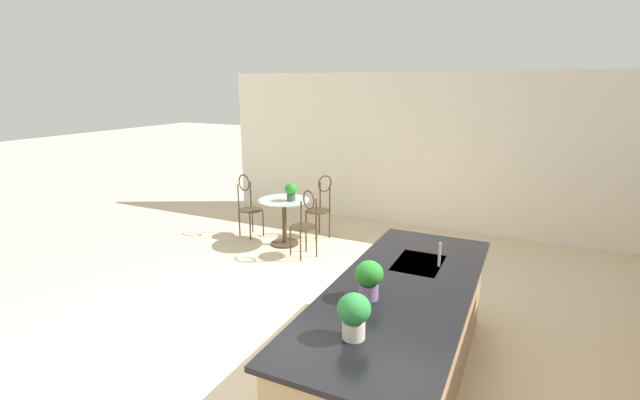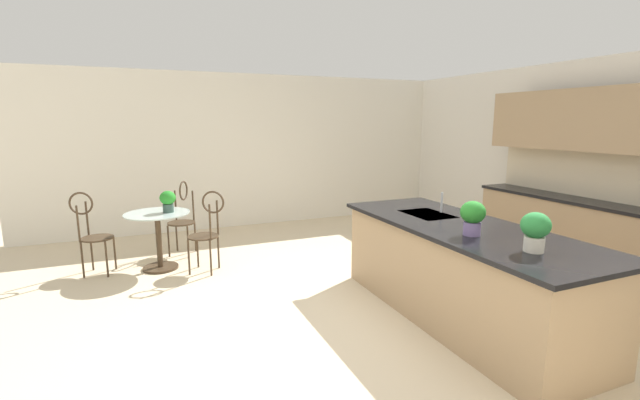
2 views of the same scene
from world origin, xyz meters
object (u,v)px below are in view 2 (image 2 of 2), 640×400
chair_near_window (182,214)px  potted_plant_counter_far (535,229)px  chair_toward_desk (91,229)px  potted_plant_counter_near (473,216)px  chair_by_island (207,228)px  potted_plant_on_table (168,200)px  bistro_table (159,235)px

chair_near_window → potted_plant_counter_far: potted_plant_counter_far is taller
chair_toward_desk → potted_plant_counter_near: potted_plant_counter_near is taller
chair_toward_desk → potted_plant_counter_far: 4.89m
chair_by_island → chair_toward_desk: (-0.47, -1.32, 0.00)m
potted_plant_counter_near → chair_toward_desk: bearing=-133.4°
chair_near_window → potted_plant_counter_near: 4.10m
chair_by_island → potted_plant_on_table: size_ratio=3.78×
chair_toward_desk → potted_plant_on_table: chair_toward_desk is taller
chair_near_window → chair_toward_desk: same height
potted_plant_on_table → bistro_table: bearing=-95.8°
chair_near_window → chair_toward_desk: size_ratio=1.00×
chair_by_island → potted_plant_counter_far: potted_plant_counter_far is taller
chair_near_window → chair_by_island: size_ratio=1.00×
chair_near_window → bistro_table: bearing=-30.9°
potted_plant_counter_far → potted_plant_counter_near: bearing=-170.1°
bistro_table → potted_plant_counter_far: potted_plant_counter_far is taller
potted_plant_on_table → chair_toward_desk: bearing=-98.4°
chair_near_window → chair_by_island: 0.97m
bistro_table → chair_toward_desk: size_ratio=0.77×
chair_by_island → potted_plant_on_table: bearing=-128.7°
chair_toward_desk → potted_plant_counter_far: size_ratio=3.45×
bistro_table → potted_plant_counter_near: potted_plant_counter_near is taller
potted_plant_counter_near → potted_plant_on_table: bearing=-141.5°
bistro_table → potted_plant_on_table: bearing=84.2°
chair_near_window → potted_plant_on_table: size_ratio=3.78×
chair_toward_desk → potted_plant_counter_near: bearing=46.6°
potted_plant_counter_far → chair_by_island: bearing=-147.5°
bistro_table → potted_plant_counter_near: bearing=40.0°
chair_by_island → potted_plant_counter_far: 3.71m
chair_by_island → potted_plant_counter_near: 3.21m
chair_by_island → potted_plant_counter_far: (3.10, 1.97, 0.52)m
chair_near_window → chair_by_island: (0.94, 0.21, 0.00)m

